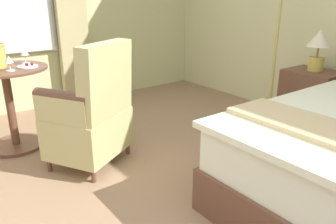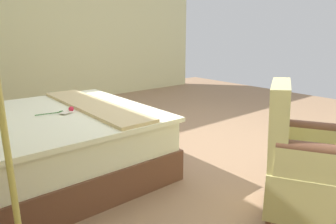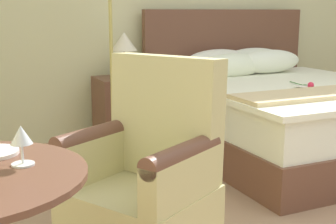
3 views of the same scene
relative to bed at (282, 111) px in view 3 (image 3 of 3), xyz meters
name	(u,v)px [view 3 (image 3 of 3)]	position (x,y,z in m)	size (l,w,h in m)	color
bed	(282,111)	(0.00, 0.00, 0.00)	(1.79, 2.09, 1.20)	brown
nightstand	(125,111)	(-1.16, 0.74, -0.05)	(0.53, 0.42, 0.61)	brown
bedside_lamp	(124,48)	(-1.16, 0.74, 0.52)	(0.23, 0.23, 0.40)	gold
wine_glass_near_bucket	(21,138)	(-2.36, -1.75, 0.46)	(0.07, 0.07, 0.12)	white
armchair_by_window	(145,188)	(-1.80, -1.33, 0.07)	(0.73, 0.75, 0.99)	brown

